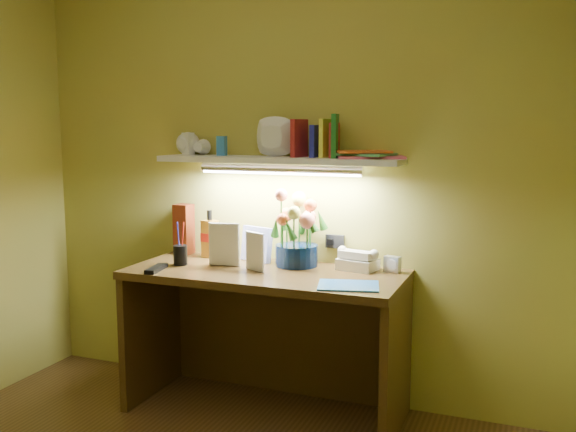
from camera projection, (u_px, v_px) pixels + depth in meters
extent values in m
cube|color=#3E2811|center=(265.00, 342.00, 3.28)|extent=(1.40, 0.60, 0.75)
cube|color=silver|center=(392.00, 264.00, 3.20)|extent=(0.09, 0.06, 0.08)
cube|color=#531C0A|center=(184.00, 229.00, 3.65)|extent=(0.10, 0.10, 0.28)
cylinder|color=black|center=(180.00, 248.00, 3.35)|extent=(0.08, 0.08, 0.18)
cube|color=black|center=(156.00, 269.00, 3.23)|extent=(0.08, 0.19, 0.02)
cube|color=#2E79CA|center=(348.00, 286.00, 2.92)|extent=(0.32, 0.26, 0.01)
imported|color=silver|center=(209.00, 244.00, 3.35)|extent=(0.17, 0.04, 0.23)
imported|color=white|center=(246.00, 249.00, 3.28)|extent=(0.13, 0.08, 0.20)
cube|color=white|center=(278.00, 160.00, 3.32)|extent=(1.30, 0.25, 0.03)
imported|color=white|center=(182.00, 146.00, 3.53)|extent=(0.13, 0.13, 0.10)
imported|color=white|center=(198.00, 148.00, 3.48)|extent=(0.09, 0.09, 0.08)
imported|color=white|center=(271.00, 152.00, 3.32)|extent=(0.21, 0.21, 0.05)
cube|color=white|center=(188.00, 144.00, 3.55)|extent=(0.07, 0.06, 0.12)
cube|color=#2E79CA|center=(222.00, 146.00, 3.45)|extent=(0.05, 0.04, 0.11)
cube|color=maroon|center=(299.00, 138.00, 3.28)|extent=(0.05, 0.13, 0.19)
cube|color=#EBF03B|center=(326.00, 138.00, 3.24)|extent=(0.04, 0.12, 0.19)
cube|color=#1D219D|center=(314.00, 141.00, 3.26)|extent=(0.04, 0.12, 0.16)
cube|color=#1C7125|center=(335.00, 136.00, 3.20)|extent=(0.05, 0.14, 0.22)
cube|color=maroon|center=(334.00, 140.00, 3.21)|extent=(0.03, 0.12, 0.18)
cube|color=#F45D8A|center=(370.00, 157.00, 3.18)|extent=(0.38, 0.33, 0.01)
cube|color=#52B56F|center=(363.00, 154.00, 3.17)|extent=(0.32, 0.26, 0.01)
cube|color=orange|center=(363.00, 152.00, 3.16)|extent=(0.32, 0.28, 0.01)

